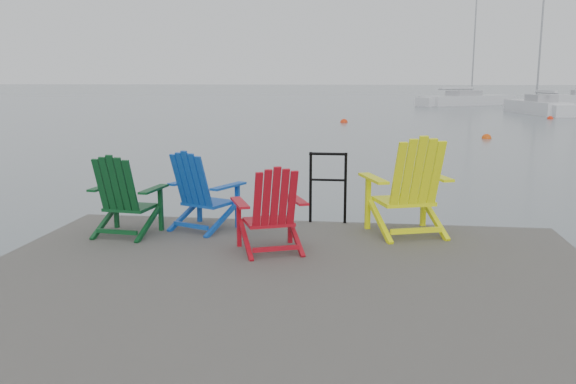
# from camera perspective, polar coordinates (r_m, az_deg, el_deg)

# --- Properties ---
(ground) EXTENTS (400.00, 400.00, 0.00)m
(ground) POSITION_cam_1_polar(r_m,az_deg,el_deg) (5.66, -0.67, -13.52)
(ground) COLOR slate
(ground) RESTS_ON ground
(dock) EXTENTS (6.00, 5.00, 1.40)m
(dock) POSITION_cam_1_polar(r_m,az_deg,el_deg) (5.53, -0.67, -10.23)
(dock) COLOR #302E2B
(dock) RESTS_ON ground
(handrail) EXTENTS (0.48, 0.04, 0.90)m
(handrail) POSITION_cam_1_polar(r_m,az_deg,el_deg) (7.68, 3.76, 1.07)
(handrail) COLOR black
(handrail) RESTS_ON dock
(chair_green) EXTENTS (0.82, 0.76, 0.95)m
(chair_green) POSITION_cam_1_polar(r_m,az_deg,el_deg) (7.30, -15.05, -0.29)
(chair_green) COLOR #0B3E1B
(chair_green) RESTS_ON dock
(chair_blue) EXTENTS (0.93, 0.90, 0.96)m
(chair_blue) POSITION_cam_1_polar(r_m,az_deg,el_deg) (7.39, -8.10, 0.14)
(chair_blue) COLOR #1043A7
(chair_blue) RESTS_ON dock
(chair_red) EXTENTS (0.89, 0.85, 0.92)m
(chair_red) POSITION_cam_1_polar(r_m,az_deg,el_deg) (6.38, -1.60, -1.61)
(chair_red) COLOR #AC0C19
(chair_red) RESTS_ON dock
(chair_yellow) EXTENTS (1.10, 1.05, 1.16)m
(chair_yellow) POSITION_cam_1_polar(r_m,az_deg,el_deg) (7.19, 11.26, 0.56)
(chair_yellow) COLOR #F5FD0E
(chair_yellow) RESTS_ON dock
(sailboat_near) EXTENTS (2.92, 7.41, 10.12)m
(sailboat_near) POSITION_cam_1_polar(r_m,az_deg,el_deg) (43.56, 22.37, 7.29)
(sailboat_near) COLOR silver
(sailboat_near) RESTS_ON ground
(sailboat_mid) EXTENTS (8.65, 7.49, 12.51)m
(sailboat_mid) POSITION_cam_1_polar(r_m,az_deg,el_deg) (55.08, 16.40, 8.19)
(sailboat_mid) COLOR silver
(sailboat_mid) RESTS_ON ground
(buoy_a) EXTENTS (0.37, 0.37, 0.37)m
(buoy_a) POSITION_cam_1_polar(r_m,az_deg,el_deg) (24.82, 18.08, 4.78)
(buoy_a) COLOR #E14C0D
(buoy_a) RESTS_ON ground
(buoy_b) EXTENTS (0.40, 0.40, 0.40)m
(buoy_b) POSITION_cam_1_polar(r_m,az_deg,el_deg) (32.25, 5.26, 6.49)
(buoy_b) COLOR red
(buoy_b) RESTS_ON ground
(buoy_c) EXTENTS (0.34, 0.34, 0.34)m
(buoy_c) POSITION_cam_1_polar(r_m,az_deg,el_deg) (38.05, 23.32, 6.30)
(buoy_c) COLOR red
(buoy_c) RESTS_ON ground
(buoy_d) EXTENTS (0.31, 0.31, 0.31)m
(buoy_d) POSITION_cam_1_polar(r_m,az_deg,el_deg) (44.70, 20.90, 6.99)
(buoy_d) COLOR red
(buoy_d) RESTS_ON ground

